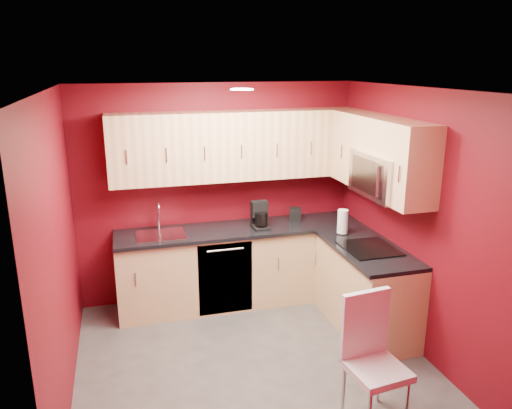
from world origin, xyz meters
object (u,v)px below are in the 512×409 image
napkin_holder (295,214)px  paper_towel (343,222)px  coffee_maker (261,216)px  dining_chair (377,363)px  sink (160,231)px  microwave (385,175)px

napkin_holder → paper_towel: 0.68m
coffee_maker → paper_towel: 0.90m
dining_chair → coffee_maker: bearing=91.3°
paper_towel → sink: bearing=165.3°
coffee_maker → napkin_holder: bearing=20.0°
napkin_holder → dining_chair: (-0.18, -2.36, -0.47)m
microwave → dining_chair: 1.85m
napkin_holder → microwave: bearing=-64.9°
sink → paper_towel: 1.98m
sink → microwave: bearing=-25.6°
paper_towel → dining_chair: paper_towel is taller
microwave → napkin_holder: 1.38m
microwave → paper_towel: size_ratio=2.84×
microwave → napkin_holder: microwave is taller
sink → napkin_holder: sink is taller
sink → coffee_maker: size_ratio=1.72×
microwave → paper_towel: microwave is taller
napkin_holder → coffee_maker: bearing=-158.6°
sink → dining_chair: size_ratio=0.51×
napkin_holder → dining_chair: napkin_holder is taller
coffee_maker → sink: bearing=173.4°
dining_chair → sink: bearing=115.3°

